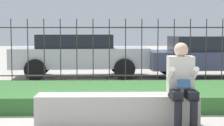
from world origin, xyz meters
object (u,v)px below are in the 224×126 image
Objects in this scene: car_parked_right at (212,56)px; car_parked_center at (79,54)px; person_seated_reader at (182,82)px; stone_bench at (117,112)px.

car_parked_center is at bearing 173.75° from car_parked_right.
car_parked_center is at bearing 106.70° from person_seated_reader.
person_seated_reader is 6.59m from car_parked_right.
stone_bench is 6.74m from car_parked_right.
car_parked_center is (-4.16, 0.24, 0.04)m from car_parked_right.
person_seated_reader is 0.31× the size of car_parked_right.
stone_bench is 0.57× the size of car_parked_center.
car_parked_right is (3.17, 5.93, 0.47)m from stone_bench.
car_parked_center is at bearing 99.15° from stone_bench.
person_seated_reader is at bearing -112.74° from car_parked_right.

